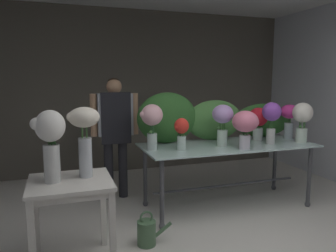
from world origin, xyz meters
TOP-DOWN VIEW (x-y plane):
  - ground_plane at (0.00, 1.89)m, footprint 8.33×8.33m
  - wall_back at (0.00, 3.79)m, footprint 5.26×0.12m
  - display_table_glass at (0.47, 1.68)m, footprint 2.13×0.89m
  - side_table_white at (-1.43, 0.92)m, footprint 0.68×0.63m
  - florist at (-0.79, 2.44)m, footprint 0.63×0.24m
  - foliage_backdrop at (0.34, 2.01)m, footprint 2.24×0.32m
  - vase_magenta_ranunculus at (1.43, 1.76)m, footprint 0.26×0.24m
  - vase_lilac_hydrangea at (0.35, 1.61)m, footprint 0.25×0.25m
  - vase_scarlet_stock at (-0.19, 1.57)m, footprint 0.17×0.17m
  - vase_crimson_freesia at (0.99, 1.81)m, footprint 0.26×0.25m
  - vase_violet_roses at (0.98, 1.53)m, footprint 0.23×0.23m
  - vase_ivory_lilies at (1.41, 1.49)m, footprint 0.25×0.25m
  - vase_blush_carnations at (-0.50, 1.68)m, footprint 0.27×0.25m
  - vase_rosy_peonies at (0.52, 1.38)m, footprint 0.32×0.30m
  - vase_white_roses_tall at (-1.57, 0.92)m, footprint 0.27×0.24m
  - vase_cream_lisianthus_tall at (-1.29, 0.98)m, footprint 0.27×0.26m
  - watering_can at (-0.73, 1.06)m, footprint 0.35×0.18m

SIDE VIEW (x-z plane):
  - ground_plane at x=0.00m, z-range 0.00..0.00m
  - watering_can at x=-0.73m, z-range -0.05..0.30m
  - side_table_white at x=-1.43m, z-range 0.27..1.03m
  - display_table_glass at x=0.47m, z-range 0.28..1.09m
  - florist at x=-0.79m, z-range 0.20..1.80m
  - vase_scarlet_stock at x=-0.19m, z-range 0.83..1.19m
  - vase_crimson_freesia at x=0.99m, z-range 0.84..1.27m
  - foliage_backdrop at x=0.34m, z-range 0.76..1.39m
  - vase_rosy_peonies at x=0.52m, z-range 0.86..1.30m
  - vase_magenta_ranunculus at x=1.43m, z-range 0.87..1.33m
  - vase_ivory_lilies at x=1.41m, z-range 0.85..1.36m
  - vase_lilac_hydrangea at x=0.35m, z-range 0.87..1.36m
  - vase_white_roses_tall at x=-1.57m, z-range 0.82..1.41m
  - vase_violet_roses at x=0.98m, z-range 0.88..1.39m
  - vase_blush_carnations at x=-0.50m, z-range 0.88..1.40m
  - vase_cream_lisianthus_tall at x=-1.29m, z-range 0.85..1.46m
  - wall_back at x=0.00m, z-range 0.00..2.75m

